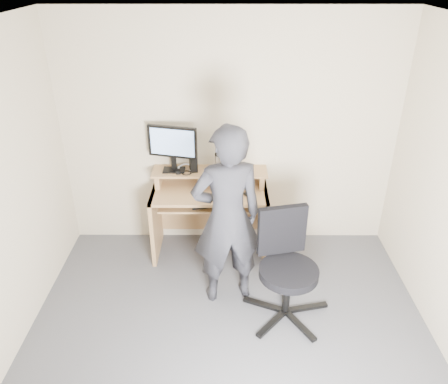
{
  "coord_description": "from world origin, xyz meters",
  "views": [
    {
      "loc": [
        -0.04,
        -2.52,
        2.87
      ],
      "look_at": [
        -0.05,
        1.05,
        0.95
      ],
      "focal_mm": 35.0,
      "sensor_mm": 36.0,
      "label": 1
    }
  ],
  "objects_px": {
    "monitor": "(173,145)",
    "office_chair": "(286,262)",
    "desk": "(210,204)",
    "person": "(227,218)"
  },
  "relations": [
    {
      "from": "desk",
      "to": "office_chair",
      "type": "distance_m",
      "value": 1.21
    },
    {
      "from": "monitor",
      "to": "office_chair",
      "type": "distance_m",
      "value": 1.64
    },
    {
      "from": "monitor",
      "to": "person",
      "type": "relative_size",
      "value": 0.29
    },
    {
      "from": "desk",
      "to": "office_chair",
      "type": "xyz_separation_m",
      "value": [
        0.69,
        -1.0,
        -0.01
      ]
    },
    {
      "from": "monitor",
      "to": "office_chair",
      "type": "relative_size",
      "value": 0.52
    },
    {
      "from": "monitor",
      "to": "person",
      "type": "bearing_deg",
      "value": -43.28
    },
    {
      "from": "desk",
      "to": "person",
      "type": "height_order",
      "value": "person"
    },
    {
      "from": "desk",
      "to": "office_chair",
      "type": "bearing_deg",
      "value": -55.17
    },
    {
      "from": "office_chair",
      "to": "monitor",
      "type": "bearing_deg",
      "value": 122.48
    },
    {
      "from": "desk",
      "to": "person",
      "type": "bearing_deg",
      "value": -77.33
    }
  ]
}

